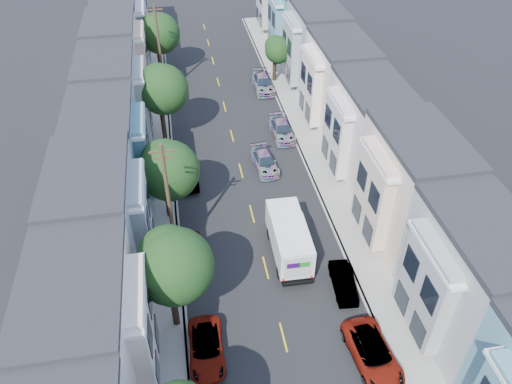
{
  "coord_description": "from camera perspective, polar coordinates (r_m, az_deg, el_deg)",
  "views": [
    {
      "loc": [
        -4.96,
        -24.19,
        27.08
      ],
      "look_at": [
        0.35,
        6.08,
        2.2
      ],
      "focal_mm": 35.0,
      "sensor_mm": 36.0,
      "label": 1
    }
  ],
  "objects": [
    {
      "name": "tree_far_r",
      "position": [
        59.37,
        2.46,
        15.87
      ],
      "size": [
        3.1,
        3.1,
        5.39
      ],
      "color": "black",
      "rests_on": "ground"
    },
    {
      "name": "curb_left",
      "position": [
        47.61,
        -9.51,
        3.83
      ],
      "size": [
        0.3,
        70.0,
        0.15
      ],
      "primitive_type": "cube",
      "color": "gray",
      "rests_on": "ground"
    },
    {
      "name": "parked_right_b",
      "position": [
        35.41,
        9.94,
        -10.15
      ],
      "size": [
        1.64,
        3.89,
        1.26
      ],
      "primitive_type": "imported",
      "rotation": [
        0.0,
        0.0,
        -0.08
      ],
      "color": "#B6B6C5",
      "rests_on": "ground"
    },
    {
      "name": "parked_left_b",
      "position": [
        31.88,
        -5.69,
        -17.36
      ],
      "size": [
        2.26,
        4.66,
        1.28
      ],
      "primitive_type": "imported",
      "rotation": [
        0.0,
        0.0,
        -0.03
      ],
      "color": "black",
      "rests_on": "ground"
    },
    {
      "name": "lead_sedan",
      "position": [
        45.47,
        1.0,
        3.48
      ],
      "size": [
        2.27,
        4.61,
        1.34
      ],
      "primitive_type": "imported",
      "rotation": [
        0.0,
        0.0,
        0.09
      ],
      "color": "black",
      "rests_on": "ground"
    },
    {
      "name": "fedex_truck",
      "position": [
        36.45,
        3.78,
        -5.27
      ],
      "size": [
        2.43,
        6.32,
        3.03
      ],
      "rotation": [
        0.0,
        0.0,
        -0.02
      ],
      "color": "white",
      "rests_on": "ground"
    },
    {
      "name": "curb_right",
      "position": [
        48.86,
        4.79,
        5.28
      ],
      "size": [
        0.3,
        70.0,
        0.15
      ],
      "primitive_type": "cube",
      "color": "gray",
      "rests_on": "ground"
    },
    {
      "name": "sidewalk_right",
      "position": [
        49.16,
        6.27,
        5.42
      ],
      "size": [
        2.6,
        70.0,
        0.15
      ],
      "primitive_type": "cube",
      "color": "gray",
      "rests_on": "ground"
    },
    {
      "name": "tree_e",
      "position": [
        61.38,
        -11.05,
        17.34
      ],
      "size": [
        4.7,
        4.7,
        7.48
      ],
      "color": "black",
      "rests_on": "ground"
    },
    {
      "name": "parked_left_c",
      "position": [
        37.01,
        -6.92,
        -6.9
      ],
      "size": [
        1.98,
        4.3,
        1.35
      ],
      "primitive_type": "imported",
      "rotation": [
        0.0,
        0.0,
        0.09
      ],
      "color": "gray",
      "rests_on": "ground"
    },
    {
      "name": "utility_pole_far",
      "position": [
        56.63,
        -10.93,
        15.53
      ],
      "size": [
        1.6,
        0.26,
        10.0
      ],
      "color": "#42301E",
      "rests_on": "ground"
    },
    {
      "name": "parked_right_c",
      "position": [
        49.99,
        2.97,
        7.1
      ],
      "size": [
        2.17,
        4.8,
        1.42
      ],
      "primitive_type": "imported",
      "rotation": [
        0.0,
        0.0,
        0.04
      ],
      "color": "black",
      "rests_on": "ground"
    },
    {
      "name": "parked_right_d",
      "position": [
        58.63,
        0.81,
        12.32
      ],
      "size": [
        2.16,
        5.1,
        1.53
      ],
      "primitive_type": "imported",
      "rotation": [
        0.0,
        0.0,
        -0.0
      ],
      "color": "black",
      "rests_on": "ground"
    },
    {
      "name": "tree_c",
      "position": [
        38.46,
        -10.05,
        2.39
      ],
      "size": [
        4.7,
        4.7,
        6.89
      ],
      "color": "black",
      "rests_on": "ground"
    },
    {
      "name": "townhouse_row_right",
      "position": [
        50.29,
        10.46,
        5.7
      ],
      "size": [
        5.0,
        70.0,
        8.5
      ],
      "primitive_type": "cube",
      "color": "silver",
      "rests_on": "ground"
    },
    {
      "name": "townhouse_row_left",
      "position": [
        48.04,
        -15.57,
        3.06
      ],
      "size": [
        5.0,
        70.0,
        8.5
      ],
      "primitive_type": "cube",
      "color": "silver",
      "rests_on": "ground"
    },
    {
      "name": "parked_left_d",
      "position": [
        44.24,
        -7.92,
        2.05
      ],
      "size": [
        1.95,
        4.63,
        1.51
      ],
      "primitive_type": "imported",
      "rotation": [
        0.0,
        0.0,
        0.08
      ],
      "color": "#501019",
      "rests_on": "ground"
    },
    {
      "name": "sidewalk_left",
      "position": [
        47.66,
        -11.07,
        3.66
      ],
      "size": [
        2.6,
        70.0,
        0.15
      ],
      "primitive_type": "cube",
      "color": "gray",
      "rests_on": "ground"
    },
    {
      "name": "tree_d",
      "position": [
        47.65,
        -10.69,
        11.4
      ],
      "size": [
        4.7,
        4.7,
        7.9
      ],
      "color": "black",
      "rests_on": "ground"
    },
    {
      "name": "road_slab",
      "position": [
        47.89,
        -2.27,
        4.54
      ],
      "size": [
        12.0,
        70.0,
        0.02
      ],
      "primitive_type": "cube",
      "color": "black",
      "rests_on": "ground"
    },
    {
      "name": "ground",
      "position": [
        36.65,
        1.11,
        -8.65
      ],
      "size": [
        160.0,
        160.0,
        0.0
      ],
      "primitive_type": "plane",
      "color": "black",
      "rests_on": "ground"
    },
    {
      "name": "tree_b",
      "position": [
        29.81,
        -9.46,
        -8.43
      ],
      "size": [
        4.7,
        4.7,
        7.76
      ],
      "color": "black",
      "rests_on": "ground"
    },
    {
      "name": "parked_right_a",
      "position": [
        32.21,
        13.19,
        -17.56
      ],
      "size": [
        2.76,
        5.3,
        1.42
      ],
      "primitive_type": "imported",
      "rotation": [
        0.0,
        0.0,
        0.08
      ],
      "color": "slate",
      "rests_on": "ground"
    },
    {
      "name": "utility_pole_near",
      "position": [
        34.19,
        -9.85,
        -1.6
      ],
      "size": [
        1.6,
        0.26,
        10.0
      ],
      "color": "#42301E",
      "rests_on": "ground"
    },
    {
      "name": "centerline",
      "position": [
        47.9,
        -2.27,
        4.53
      ],
      "size": [
        0.12,
        70.0,
        0.01
      ],
      "primitive_type": "cube",
      "color": "gold",
      "rests_on": "ground"
    }
  ]
}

